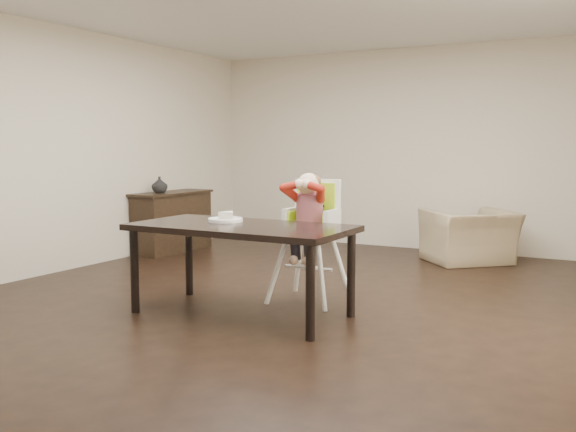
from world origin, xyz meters
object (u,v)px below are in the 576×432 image
dining_table (241,234)px  armchair (470,228)px  high_chair (311,211)px  sideboard (172,221)px

dining_table → armchair: armchair is taller
dining_table → armchair: 3.50m
dining_table → high_chair: high_chair is taller
dining_table → high_chair: (0.27, 0.72, 0.14)m
high_chair → sideboard: high_chair is taller
high_chair → sideboard: size_ratio=0.91×
armchair → sideboard: bearing=-26.4°
dining_table → armchair: size_ratio=1.87×
armchair → sideboard: size_ratio=0.76×
dining_table → armchair: (1.10, 3.31, -0.25)m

